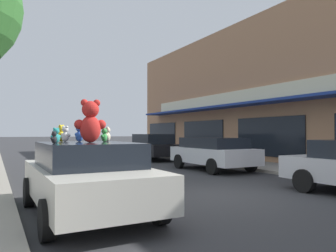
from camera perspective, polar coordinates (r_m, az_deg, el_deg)
name	(u,v)px	position (r m, az deg, el deg)	size (l,w,h in m)	color
ground_plane	(215,196)	(8.57, 8.14, -11.95)	(260.00, 260.00, 0.00)	#333335
plush_art_car	(87,176)	(6.68, -13.86, -8.45)	(2.09, 4.19, 1.41)	beige
teddy_bear_giant	(90,122)	(6.65, -13.37, 0.74)	(0.64, 0.42, 0.86)	red
teddy_bear_teal	(56,136)	(6.39, -18.91, -1.60)	(0.22, 0.17, 0.29)	teal
teddy_bear_yellow	(61,133)	(7.48, -18.09, -1.23)	(0.24, 0.26, 0.37)	yellow
teddy_bear_brown	(105,136)	(7.55, -10.90, -1.73)	(0.16, 0.17, 0.25)	olive
teddy_bear_blue	(79,133)	(7.30, -15.18, -1.25)	(0.23, 0.27, 0.37)	blue
teddy_bear_green	(104,135)	(7.04, -11.05, -1.60)	(0.20, 0.19, 0.29)	green
teddy_bear_cream	(107,134)	(7.28, -10.51, -1.45)	(0.18, 0.24, 0.33)	beige
teddy_bear_white	(65,134)	(7.33, -17.46, -1.35)	(0.22, 0.25, 0.34)	white
teddy_bear_black	(54,138)	(6.10, -19.23, -1.93)	(0.15, 0.16, 0.22)	black
parked_car_far_center	(213,152)	(14.19, 7.84, -4.52)	(2.09, 4.12, 1.39)	silver
parked_car_far_right	(153,146)	(19.40, -2.70, -3.56)	(2.05, 4.22, 1.52)	black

